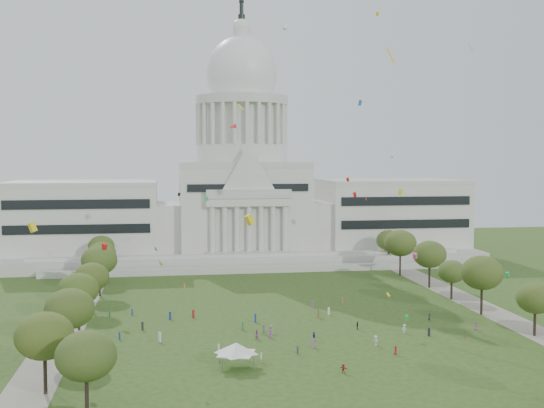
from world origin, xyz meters
The scene contains 32 objects.
ground centered at (0.00, 0.00, 0.00)m, with size 400.00×400.00×0.00m, color #2E4918.
capitol centered at (0.00, 113.59, 22.30)m, with size 160.00×64.50×91.30m.
path_left centered at (-48.00, 30.00, 0.02)m, with size 8.00×160.00×0.04m, color gray.
path_right centered at (48.00, 30.00, 0.02)m, with size 8.00×160.00×0.04m, color gray.
row_tree_l_0 centered at (-45.26, -21.68, 8.95)m, with size 8.85×8.85×12.59m.
row_tree_l_1 centered at (-44.07, -2.96, 8.95)m, with size 8.86×8.86×12.59m.
row_tree_r_1 centered at (46.22, -1.75, 7.66)m, with size 7.58×7.58×10.78m.
row_tree_l_2 centered at (-45.04, 17.30, 8.51)m, with size 8.42×8.42×11.97m.
row_tree_r_2 centered at (44.17, 17.44, 9.66)m, with size 9.55×9.55×13.58m.
row_tree_l_3 centered at (-44.09, 33.92, 8.21)m, with size 8.12×8.12×11.55m.
row_tree_r_3 centered at (44.40, 34.48, 7.08)m, with size 7.01×7.01×9.98m.
row_tree_l_4 centered at (-44.08, 52.42, 9.39)m, with size 9.29×9.29×13.21m.
row_tree_r_4 centered at (44.76, 50.04, 9.29)m, with size 9.19×9.19×13.06m.
row_tree_l_5 centered at (-45.22, 71.01, 8.42)m, with size 8.33×8.33×11.85m.
row_tree_r_5 centered at (43.49, 70.19, 9.93)m, with size 9.82×9.82×13.96m.
row_tree_l_6 centered at (-46.87, 89.14, 8.27)m, with size 8.19×8.19×11.64m.
row_tree_r_6 centered at (45.96, 88.13, 8.51)m, with size 8.42×8.42×11.97m.
near_tree_0 centered at (-38.00, -32.00, 8.56)m, with size 8.47×8.47×12.04m.
event_tent centered at (-15.28, -13.04, 3.41)m, with size 9.90×9.90×4.40m.
person_0 centered at (36.71, 4.53, 0.84)m, with size 0.82×0.53×1.68m, color #994C8C.
person_2 centered at (30.11, 13.27, 0.87)m, with size 0.85×0.52×1.75m, color #4C4C51.
person_3 centered at (12.42, -3.62, 0.99)m, with size 1.28×0.66×1.98m, color silver.
person_4 centered at (1.49, 1.41, 0.92)m, with size 1.08×0.59×1.84m, color navy.
person_5 centered at (-5.88, 8.30, 0.90)m, with size 1.66×0.66×1.79m, color silver.
person_6 centered at (14.20, -9.90, 0.82)m, with size 0.80×0.52×1.63m, color #B21E1E.
person_7 centered at (-10.68, -10.75, 0.88)m, with size 0.64×0.47×1.75m, color silver.
person_8 centered at (-9.51, 4.27, 0.93)m, with size 0.91×0.56×1.87m, color #994C8C.
person_9 centered at (21.10, 4.47, 0.91)m, with size 1.18×0.61×1.83m, color silver.
person_10 centered at (12.42, 8.81, 0.84)m, with size 0.99×0.54×1.69m, color #26262B.
person_11 centered at (2.04, -18.87, 0.77)m, with size 1.43×0.56×1.54m, color #B21E1E.
distant_crowd centered at (-12.82, 12.94, 0.85)m, with size 67.11×41.35×1.94m.
kite_swarm centered at (0.38, 6.44, 26.77)m, with size 95.05×106.48×64.01m.
Camera 1 is at (-26.94, -126.93, 35.81)m, focal length 45.00 mm.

